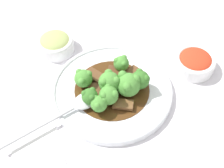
% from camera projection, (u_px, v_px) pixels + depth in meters
% --- Properties ---
extents(ground_plane, '(4.00, 4.00, 0.00)m').
position_uv_depth(ground_plane, '(112.00, 93.00, 0.74)').
color(ground_plane, silver).
extents(main_plate, '(0.28, 0.28, 0.02)m').
position_uv_depth(main_plate, '(112.00, 90.00, 0.73)').
color(main_plate, white).
rests_on(main_plate, ground_plane).
extents(beef_strip_0, '(0.07, 0.07, 0.01)m').
position_uv_depth(beef_strip_0, '(98.00, 78.00, 0.73)').
color(beef_strip_0, brown).
rests_on(beef_strip_0, main_plate).
extents(beef_strip_1, '(0.07, 0.07, 0.01)m').
position_uv_depth(beef_strip_1, '(132.00, 78.00, 0.73)').
color(beef_strip_1, brown).
rests_on(beef_strip_1, main_plate).
extents(beef_strip_2, '(0.07, 0.05, 0.01)m').
position_uv_depth(beef_strip_2, '(114.00, 78.00, 0.73)').
color(beef_strip_2, '#56331E').
rests_on(beef_strip_2, main_plate).
extents(beef_strip_3, '(0.04, 0.05, 0.01)m').
position_uv_depth(beef_strip_3, '(123.00, 104.00, 0.69)').
color(beef_strip_3, brown).
rests_on(beef_strip_3, main_plate).
extents(beef_strip_4, '(0.05, 0.04, 0.01)m').
position_uv_depth(beef_strip_4, '(97.00, 93.00, 0.71)').
color(beef_strip_4, brown).
rests_on(beef_strip_4, main_plate).
extents(broccoli_floret_0, '(0.04, 0.04, 0.05)m').
position_uv_depth(broccoli_floret_0, '(140.00, 79.00, 0.70)').
color(broccoli_floret_0, '#7FA84C').
rests_on(broccoli_floret_0, main_plate).
extents(broccoli_floret_1, '(0.05, 0.05, 0.06)m').
position_uv_depth(broccoli_floret_1, '(128.00, 84.00, 0.69)').
color(broccoli_floret_1, '#8EB756').
rests_on(broccoli_floret_1, main_plate).
extents(broccoli_floret_2, '(0.04, 0.04, 0.04)m').
position_uv_depth(broccoli_floret_2, '(121.00, 63.00, 0.74)').
color(broccoli_floret_2, '#7FA84C').
rests_on(broccoli_floret_2, main_plate).
extents(broccoli_floret_3, '(0.05, 0.05, 0.06)m').
position_uv_depth(broccoli_floret_3, '(109.00, 82.00, 0.69)').
color(broccoli_floret_3, '#8EB756').
rests_on(broccoli_floret_3, main_plate).
extents(broccoli_floret_4, '(0.04, 0.04, 0.04)m').
position_uv_depth(broccoli_floret_4, '(99.00, 104.00, 0.67)').
color(broccoli_floret_4, '#8EB756').
rests_on(broccoli_floret_4, main_plate).
extents(broccoli_floret_5, '(0.04, 0.04, 0.05)m').
position_uv_depth(broccoli_floret_5, '(90.00, 96.00, 0.67)').
color(broccoli_floret_5, '#7FA84C').
rests_on(broccoli_floret_5, main_plate).
extents(broccoli_floret_6, '(0.04, 0.04, 0.05)m').
position_uv_depth(broccoli_floret_6, '(109.00, 95.00, 0.67)').
color(broccoli_floret_6, '#7FA84C').
rests_on(broccoli_floret_6, main_plate).
extents(broccoli_floret_7, '(0.04, 0.04, 0.04)m').
position_uv_depth(broccoli_floret_7, '(83.00, 78.00, 0.71)').
color(broccoli_floret_7, '#8EB756').
rests_on(broccoli_floret_7, main_plate).
extents(serving_spoon, '(0.13, 0.22, 0.01)m').
position_uv_depth(serving_spoon, '(77.00, 105.00, 0.68)').
color(serving_spoon, silver).
rests_on(serving_spoon, main_plate).
extents(side_bowl_kimchi, '(0.10, 0.10, 0.05)m').
position_uv_depth(side_bowl_kimchi, '(195.00, 62.00, 0.77)').
color(side_bowl_kimchi, white).
rests_on(side_bowl_kimchi, ground_plane).
extents(side_bowl_appetizer, '(0.10, 0.10, 0.05)m').
position_uv_depth(side_bowl_appetizer, '(55.00, 43.00, 0.81)').
color(side_bowl_appetizer, white).
rests_on(side_bowl_appetizer, ground_plane).
extents(paper_napkin, '(0.14, 0.12, 0.01)m').
position_uv_depth(paper_napkin, '(37.00, 151.00, 0.64)').
color(paper_napkin, white).
rests_on(paper_napkin, ground_plane).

